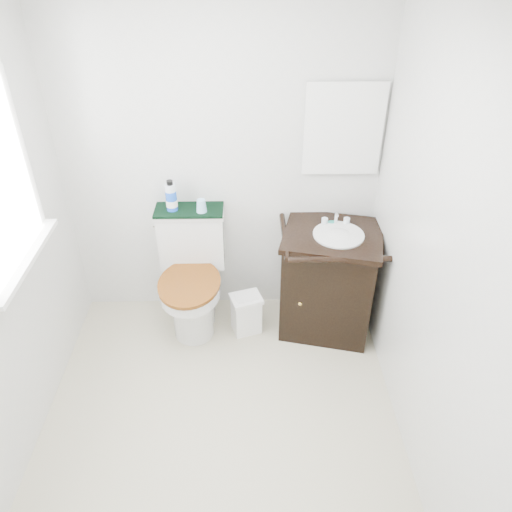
{
  "coord_description": "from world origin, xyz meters",
  "views": [
    {
      "loc": [
        0.18,
        -1.97,
        2.61
      ],
      "look_at": [
        0.23,
        0.75,
        0.74
      ],
      "focal_mm": 35.0,
      "sensor_mm": 36.0,
      "label": 1
    }
  ],
  "objects_px": {
    "mouthwash_bottle": "(171,197)",
    "cup": "(201,206)",
    "trash_bin": "(246,313)",
    "toilet": "(193,280)",
    "vanity": "(329,279)"
  },
  "relations": [
    {
      "from": "cup",
      "to": "toilet",
      "type": "bearing_deg",
      "value": -136.28
    },
    {
      "from": "mouthwash_bottle",
      "to": "cup",
      "type": "distance_m",
      "value": 0.21
    },
    {
      "from": "toilet",
      "to": "vanity",
      "type": "bearing_deg",
      "value": -3.4
    },
    {
      "from": "trash_bin",
      "to": "cup",
      "type": "xyz_separation_m",
      "value": [
        -0.3,
        0.21,
        0.8
      ]
    },
    {
      "from": "vanity",
      "to": "mouthwash_bottle",
      "type": "relative_size",
      "value": 4.15
    },
    {
      "from": "toilet",
      "to": "cup",
      "type": "height_order",
      "value": "cup"
    },
    {
      "from": "vanity",
      "to": "trash_bin",
      "type": "bearing_deg",
      "value": -174.49
    },
    {
      "from": "vanity",
      "to": "trash_bin",
      "type": "xyz_separation_m",
      "value": [
        -0.6,
        -0.06,
        -0.27
      ]
    },
    {
      "from": "trash_bin",
      "to": "mouthwash_bottle",
      "type": "xyz_separation_m",
      "value": [
        -0.5,
        0.24,
        0.86
      ]
    },
    {
      "from": "vanity",
      "to": "cup",
      "type": "xyz_separation_m",
      "value": [
        -0.9,
        0.15,
        0.53
      ]
    },
    {
      "from": "mouthwash_bottle",
      "to": "cup",
      "type": "xyz_separation_m",
      "value": [
        0.21,
        -0.03,
        -0.06
      ]
    },
    {
      "from": "toilet",
      "to": "mouthwash_bottle",
      "type": "relative_size",
      "value": 4.05
    },
    {
      "from": "toilet",
      "to": "cup",
      "type": "relative_size",
      "value": 9.92
    },
    {
      "from": "trash_bin",
      "to": "mouthwash_bottle",
      "type": "height_order",
      "value": "mouthwash_bottle"
    },
    {
      "from": "trash_bin",
      "to": "cup",
      "type": "relative_size",
      "value": 3.5
    }
  ]
}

